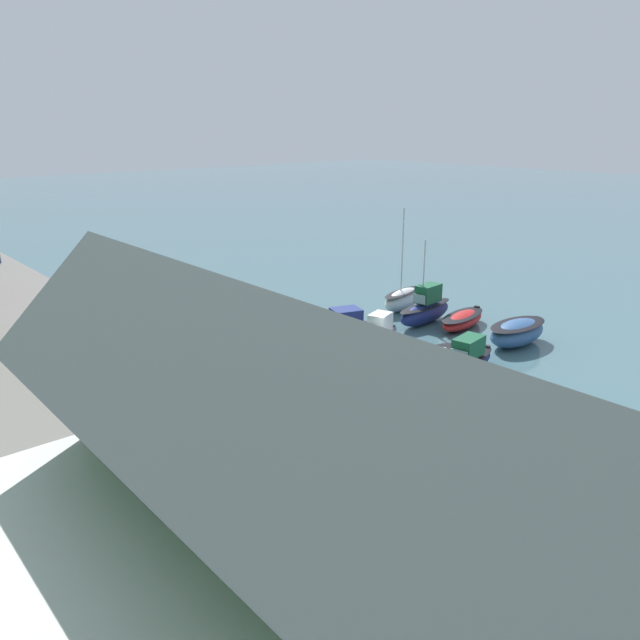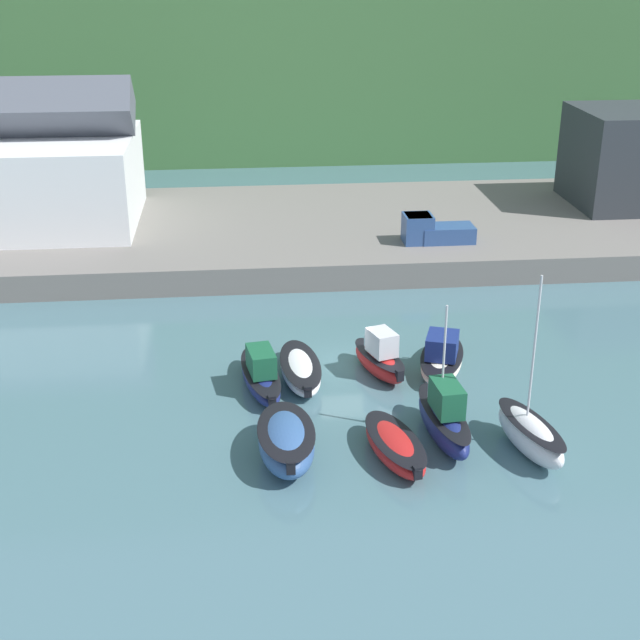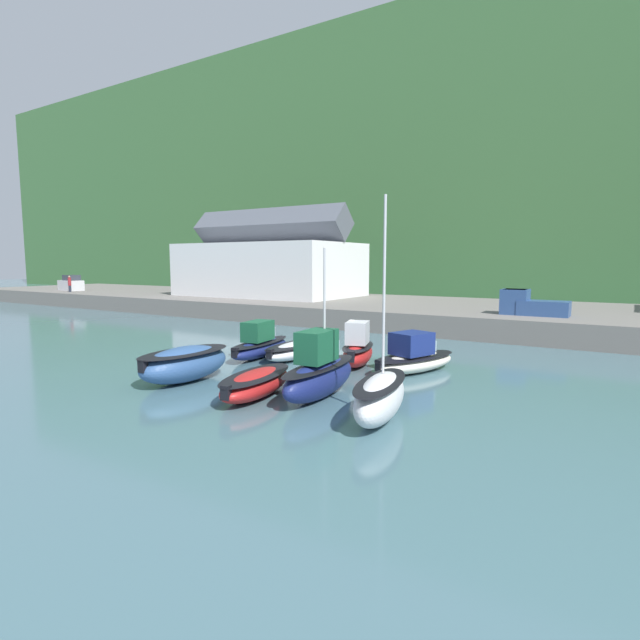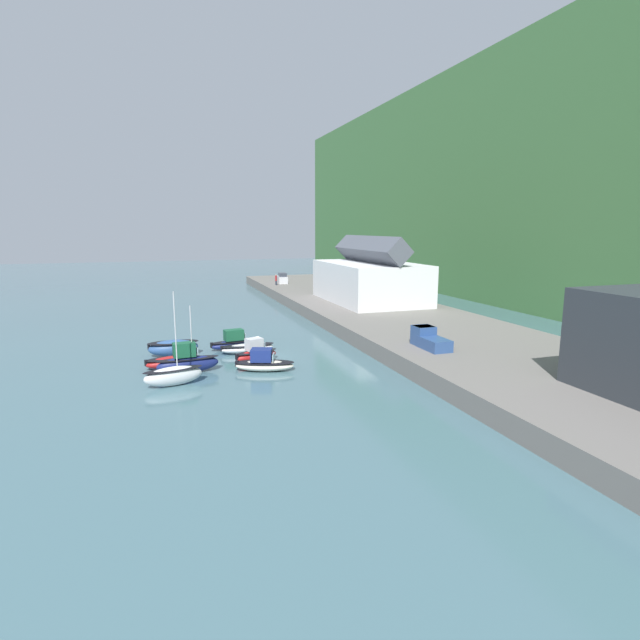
% 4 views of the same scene
% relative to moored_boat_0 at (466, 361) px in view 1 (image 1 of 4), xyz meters
% --- Properties ---
extents(ground_plane, '(320.00, 320.00, 0.00)m').
position_rel_moored_boat_0_xyz_m(ground_plane, '(4.36, 2.33, -0.78)').
color(ground_plane, '#476B75').
extents(quay_promenade, '(138.60, 20.15, 1.71)m').
position_rel_moored_boat_0_xyz_m(quay_promenade, '(4.36, 22.76, 0.08)').
color(quay_promenade, slate).
rests_on(quay_promenade, ground_plane).
extents(moored_boat_0, '(2.54, 6.12, 2.19)m').
position_rel_moored_boat_0_xyz_m(moored_boat_0, '(0.00, 0.00, 0.00)').
color(moored_boat_0, navy).
rests_on(moored_boat_0, ground_plane).
extents(moored_boat_1, '(2.29, 5.90, 0.97)m').
position_rel_moored_boat_0_xyz_m(moored_boat_1, '(2.01, 0.89, -0.25)').
color(moored_boat_1, silver).
rests_on(moored_boat_1, ground_plane).
extents(moored_boat_2, '(2.92, 4.81, 2.44)m').
position_rel_moored_boat_0_xyz_m(moored_boat_2, '(6.04, 1.03, 0.11)').
color(moored_boat_2, red).
rests_on(moored_boat_2, ground_plane).
extents(moored_boat_3, '(3.81, 5.95, 2.07)m').
position_rel_moored_boat_0_xyz_m(moored_boat_3, '(9.26, 1.15, -0.05)').
color(moored_boat_3, white).
rests_on(moored_boat_3, ground_plane).
extents(moored_boat_4, '(2.51, 5.20, 1.67)m').
position_rel_moored_boat_0_xyz_m(moored_boat_4, '(0.85, -6.65, 0.10)').
color(moored_boat_4, '#33568E').
rests_on(moored_boat_4, ground_plane).
extents(moored_boat_5, '(2.93, 5.44, 1.09)m').
position_rel_moored_boat_0_xyz_m(moored_boat_5, '(5.43, -6.94, -0.19)').
color(moored_boat_5, red).
rests_on(moored_boat_5, ground_plane).
extents(moored_boat_6, '(2.02, 5.81, 6.23)m').
position_rel_moored_boat_0_xyz_m(moored_boat_6, '(7.80, -5.66, 0.30)').
color(moored_boat_6, navy).
rests_on(moored_boat_6, ground_plane).
extents(moored_boat_7, '(2.53, 5.19, 7.99)m').
position_rel_moored_boat_0_xyz_m(moored_boat_7, '(11.25, -7.04, 0.11)').
color(moored_boat_7, silver).
rests_on(moored_boat_7, ground_plane).
extents(pickup_truck_1, '(4.73, 2.02, 1.90)m').
position_rel_moored_boat_0_xyz_m(pickup_truck_1, '(12.04, 16.87, 1.75)').
color(pickup_truck_1, '#2D4C84').
rests_on(pickup_truck_1, quay_promenade).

